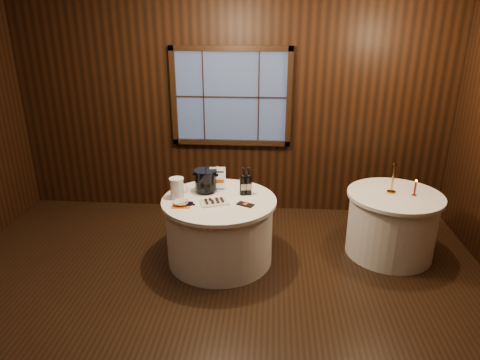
# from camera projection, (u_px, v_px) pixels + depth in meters

# --- Properties ---
(ground) EXTENTS (6.00, 6.00, 0.00)m
(ground) POSITION_uv_depth(u_px,v_px,m) (208.00, 314.00, 4.10)
(ground) COLOR black
(ground) RESTS_ON ground
(back_wall) EXTENTS (6.00, 0.10, 3.00)m
(back_wall) POSITION_uv_depth(u_px,v_px,m) (231.00, 104.00, 5.86)
(back_wall) COLOR black
(back_wall) RESTS_ON ground
(main_table) EXTENTS (1.28, 1.28, 0.77)m
(main_table) POSITION_uv_depth(u_px,v_px,m) (220.00, 230.00, 4.89)
(main_table) COLOR white
(main_table) RESTS_ON ground
(side_table) EXTENTS (1.08, 1.08, 0.77)m
(side_table) POSITION_uv_depth(u_px,v_px,m) (391.00, 224.00, 5.03)
(side_table) COLOR white
(side_table) RESTS_ON ground
(sign_stand) EXTENTS (0.18, 0.11, 0.30)m
(sign_stand) POSITION_uv_depth(u_px,v_px,m) (218.00, 182.00, 4.97)
(sign_stand) COLOR #BABBC2
(sign_stand) RESTS_ON main_table
(port_bottle_left) EXTENTS (0.08, 0.08, 0.32)m
(port_bottle_left) POSITION_uv_depth(u_px,v_px,m) (243.00, 183.00, 4.82)
(port_bottle_left) COLOR black
(port_bottle_left) RESTS_ON main_table
(port_bottle_right) EXTENTS (0.08, 0.09, 0.32)m
(port_bottle_right) POSITION_uv_depth(u_px,v_px,m) (248.00, 183.00, 4.83)
(port_bottle_right) COLOR black
(port_bottle_right) RESTS_ON main_table
(ice_bucket) EXTENTS (0.26, 0.26, 0.27)m
(ice_bucket) POSITION_uv_depth(u_px,v_px,m) (206.00, 180.00, 4.90)
(ice_bucket) COLOR black
(ice_bucket) RESTS_ON main_table
(chocolate_plate) EXTENTS (0.35, 0.29, 0.04)m
(chocolate_plate) POSITION_uv_depth(u_px,v_px,m) (214.00, 202.00, 4.64)
(chocolate_plate) COLOR silver
(chocolate_plate) RESTS_ON main_table
(chocolate_box) EXTENTS (0.20, 0.16, 0.02)m
(chocolate_box) POSITION_uv_depth(u_px,v_px,m) (245.00, 204.00, 4.60)
(chocolate_box) COLOR black
(chocolate_box) RESTS_ON main_table
(grape_bunch) EXTENTS (0.16, 0.07, 0.04)m
(grape_bunch) POSITION_uv_depth(u_px,v_px,m) (190.00, 203.00, 4.60)
(grape_bunch) COLOR black
(grape_bunch) RESTS_ON main_table
(glass_pitcher) EXTENTS (0.21, 0.16, 0.23)m
(glass_pitcher) POSITION_uv_depth(u_px,v_px,m) (177.00, 188.00, 4.75)
(glass_pitcher) COLOR white
(glass_pitcher) RESTS_ON main_table
(orange_napkin) EXTENTS (0.22, 0.22, 0.00)m
(orange_napkin) POSITION_uv_depth(u_px,v_px,m) (181.00, 205.00, 4.60)
(orange_napkin) COLOR #EB5A13
(orange_napkin) RESTS_ON main_table
(cracker_bowl) EXTENTS (0.16, 0.16, 0.04)m
(cracker_bowl) POSITION_uv_depth(u_px,v_px,m) (181.00, 203.00, 4.60)
(cracker_bowl) COLOR silver
(cracker_bowl) RESTS_ON orange_napkin
(brass_candlestick) EXTENTS (0.10, 0.10, 0.37)m
(brass_candlestick) POSITION_uv_depth(u_px,v_px,m) (393.00, 182.00, 4.88)
(brass_candlestick) COLOR #C6883D
(brass_candlestick) RESTS_ON side_table
(red_candle) EXTENTS (0.05, 0.05, 0.19)m
(red_candle) POSITION_uv_depth(u_px,v_px,m) (415.00, 189.00, 4.81)
(red_candle) COLOR #C6883D
(red_candle) RESTS_ON side_table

